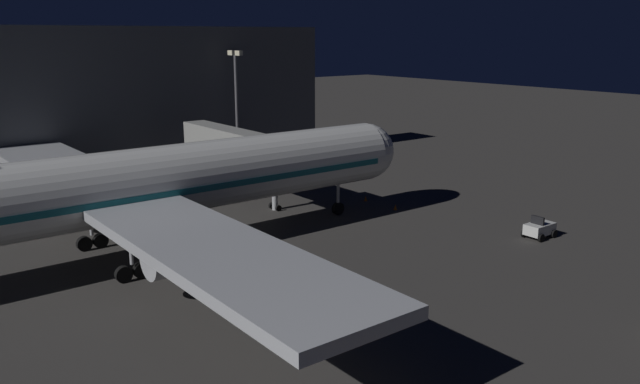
# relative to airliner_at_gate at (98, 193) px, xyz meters

# --- Properties ---
(ground_plane) EXTENTS (320.00, 320.00, 0.00)m
(ground_plane) POSITION_rel_airliner_at_gate_xyz_m (0.00, -9.64, -5.63)
(ground_plane) COLOR #383533
(airliner_at_gate) EXTENTS (55.44, 58.89, 18.37)m
(airliner_at_gate) POSITION_rel_airliner_at_gate_xyz_m (0.00, 0.00, 0.00)
(airliner_at_gate) COLOR silver
(airliner_at_gate) RESTS_ON ground_plane
(jet_bridge) EXTENTS (19.56, 3.40, 7.28)m
(jet_bridge) POSITION_rel_airliner_at_gate_xyz_m (10.66, -18.81, 0.12)
(jet_bridge) COLOR #9E9E99
(jet_bridge) RESTS_ON ground_plane
(terminal_wall) EXTENTS (6.00, 80.00, 17.77)m
(terminal_wall) POSITION_rel_airliner_at_gate_xyz_m (31.00, -1.21, 3.26)
(terminal_wall) COLOR #4C4F54
(terminal_wall) RESTS_ON ground_plane
(apron_floodlight_mast) EXTENTS (2.90, 0.50, 14.84)m
(apron_floodlight_mast) POSITION_rel_airliner_at_gate_xyz_m (25.50, -26.73, 3.17)
(apron_floodlight_mast) COLOR #59595E
(apron_floodlight_mast) RESTS_ON ground_plane
(pushback_tug) EXTENTS (1.86, 2.69, 1.95)m
(pushback_tug) POSITION_rel_airliner_at_gate_xyz_m (-16.00, -31.69, -4.85)
(pushback_tug) COLOR silver
(pushback_tug) RESTS_ON ground_plane
(traffic_cone_nose_port) EXTENTS (0.36, 0.36, 0.55)m
(traffic_cone_nose_port) POSITION_rel_airliner_at_gate_xyz_m (-2.20, -28.16, -5.35)
(traffic_cone_nose_port) COLOR orange
(traffic_cone_nose_port) RESTS_ON ground_plane
(traffic_cone_nose_starboard) EXTENTS (0.36, 0.36, 0.55)m
(traffic_cone_nose_starboard) POSITION_rel_airliner_at_gate_xyz_m (2.20, -28.16, -5.35)
(traffic_cone_nose_starboard) COLOR orange
(traffic_cone_nose_starboard) RESTS_ON ground_plane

